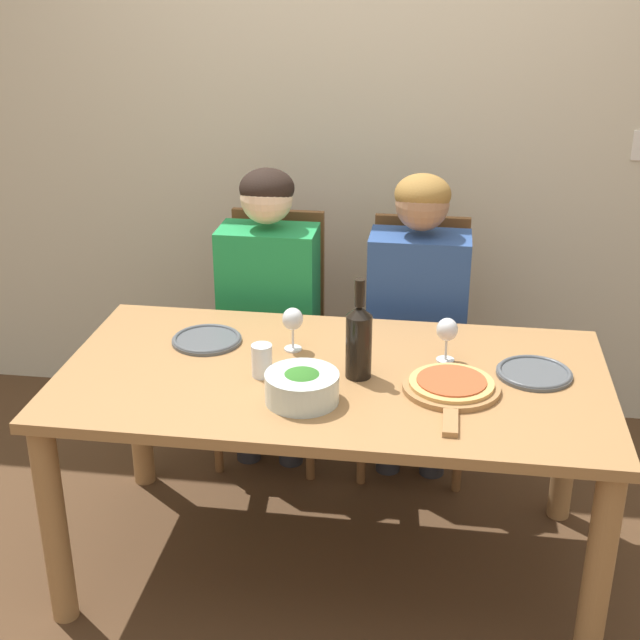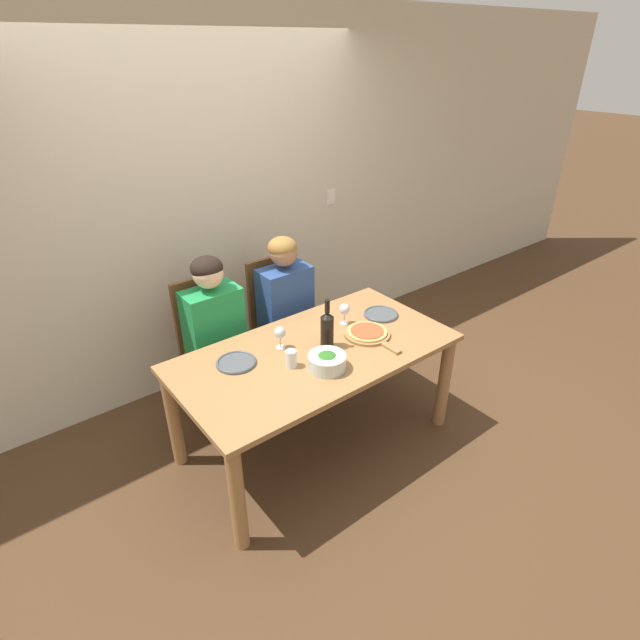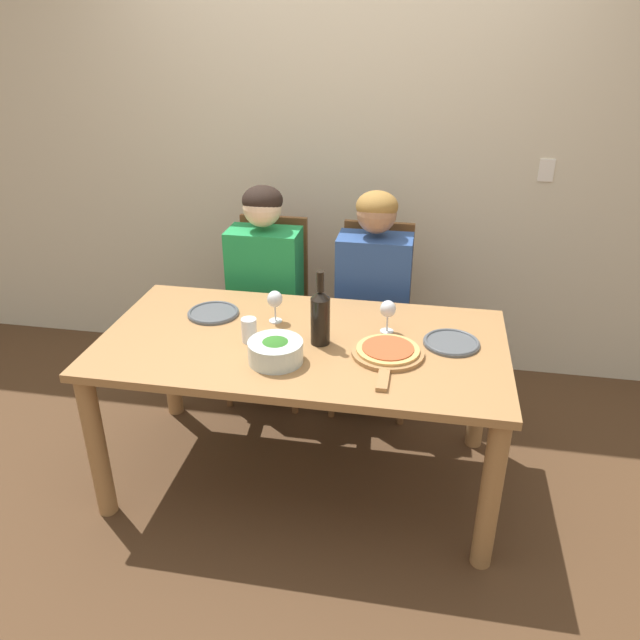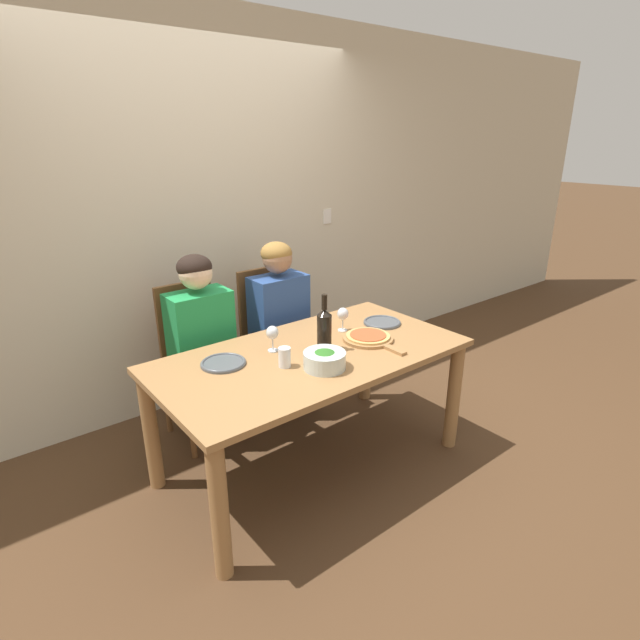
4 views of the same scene
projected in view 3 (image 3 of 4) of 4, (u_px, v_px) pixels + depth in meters
name	position (u px, v px, depth m)	size (l,w,h in m)	color
ground_plane	(304.00, 474.00, 3.03)	(40.00, 40.00, 0.00)	#4C331E
back_wall	(345.00, 143.00, 3.51)	(10.00, 0.06, 2.70)	beige
dining_table	(302.00, 362.00, 2.75)	(1.75, 0.91, 0.74)	#9E7042
chair_left	(271.00, 304.00, 3.53)	(0.42, 0.42, 1.01)	brown
chair_right	(374.00, 312.00, 3.44)	(0.42, 0.42, 1.01)	brown
person_woman	(264.00, 277.00, 3.34)	(0.47, 0.51, 1.23)	#28282D
person_man	(373.00, 285.00, 3.24)	(0.47, 0.51, 1.23)	#28282D
wine_bottle	(320.00, 316.00, 2.62)	(0.08, 0.08, 0.33)	black
broccoli_bowl	(276.00, 351.00, 2.51)	(0.22, 0.22, 0.10)	silver
dinner_plate_left	(213.00, 313.00, 2.92)	(0.24, 0.24, 0.02)	#4C5156
dinner_plate_right	(451.00, 342.00, 2.66)	(0.24, 0.24, 0.02)	#4C5156
pizza_on_board	(388.00, 352.00, 2.57)	(0.30, 0.44, 0.04)	#9E7042
wine_glass_left	(275.00, 301.00, 2.81)	(0.07, 0.07, 0.15)	silver
wine_glass_right	(388.00, 311.00, 2.72)	(0.07, 0.07, 0.15)	silver
water_tumbler	(249.00, 330.00, 2.66)	(0.07, 0.07, 0.11)	silver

